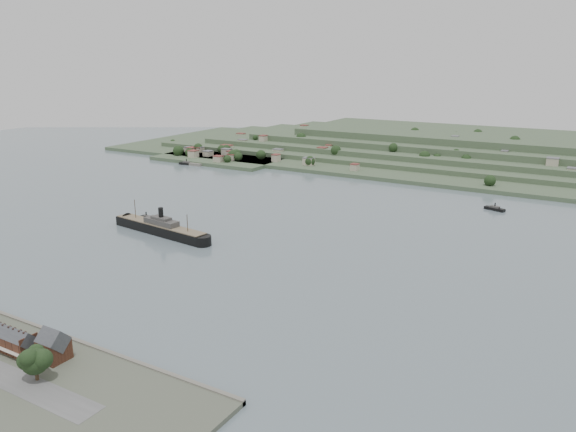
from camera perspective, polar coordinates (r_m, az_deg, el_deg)
The scene contains 8 objects.
ground at distance 379.09m, azimuth -5.30°, elevation -2.69°, with size 1400.00×1400.00×0.00m, color slate.
gabled_building at distance 249.80m, azimuth -22.70°, elevation -12.07°, with size 10.40×10.18×14.09m.
far_peninsula at distance 716.43m, azimuth 15.33°, elevation 6.59°, with size 760.00×309.00×30.00m.
steamship at distance 406.53m, azimuth -13.08°, elevation -1.13°, with size 96.31×21.83×23.12m.
tugboat at distance 443.63m, azimuth -14.19°, elevation -0.16°, with size 13.80×6.69×6.00m.
ferry_west at distance 663.18m, azimuth -10.26°, elevation 5.29°, with size 18.96×7.43×6.92m.
ferry_east at distance 485.91m, azimuth 20.25°, elevation 0.72°, with size 17.39×9.76×6.29m.
fig_tree at distance 236.60m, azimuth -24.37°, elevation -13.21°, with size 12.69×10.99×14.16m.
Camera 1 is at (211.39, -290.98, 119.83)m, focal length 35.00 mm.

